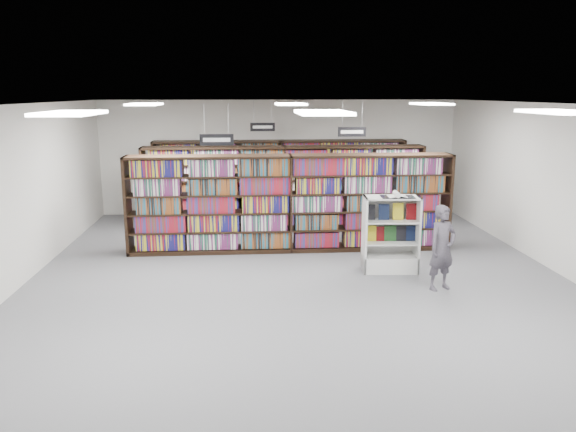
{
  "coord_description": "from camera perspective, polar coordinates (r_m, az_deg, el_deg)",
  "views": [
    {
      "loc": [
        -0.93,
        -9.89,
        3.4
      ],
      "look_at": [
        -0.16,
        0.5,
        1.1
      ],
      "focal_mm": 35.0,
      "sensor_mm": 36.0,
      "label": 1
    }
  ],
  "objects": [
    {
      "name": "bookshelf_row_mid",
      "position": [
        14.12,
        -0.39,
        2.87
      ],
      "size": [
        7.0,
        0.6,
        2.1
      ],
      "color": "black",
      "rests_on": "floor"
    },
    {
      "name": "ceiling",
      "position": [
        9.93,
        1.18,
        11.29
      ],
      "size": [
        10.0,
        12.0,
        0.1
      ],
      "primitive_type": "cube",
      "color": "white",
      "rests_on": "wall_back"
    },
    {
      "name": "troffer_back_center",
      "position": [
        11.93,
        0.26,
        11.3
      ],
      "size": [
        0.6,
        1.2,
        0.04
      ],
      "primitive_type": "cube",
      "color": "white",
      "rests_on": "ceiling"
    },
    {
      "name": "wall_back",
      "position": [
        16.02,
        -0.87,
        6.0
      ],
      "size": [
        10.0,
        0.1,
        3.2
      ],
      "primitive_type": "cube",
      "color": "silver",
      "rests_on": "ground"
    },
    {
      "name": "bookshelf_row_near",
      "position": [
        12.15,
        0.25,
        1.3
      ],
      "size": [
        7.0,
        0.6,
        2.1
      ],
      "color": "black",
      "rests_on": "floor"
    },
    {
      "name": "aisle_sign_center",
      "position": [
        14.92,
        -2.6,
        9.1
      ],
      "size": [
        0.65,
        0.02,
        0.8
      ],
      "color": "#B2B2B7",
      "rests_on": "ceiling"
    },
    {
      "name": "aisle_sign_left",
      "position": [
        10.94,
        -7.26,
        7.8
      ],
      "size": [
        0.65,
        0.02,
        0.8
      ],
      "color": "#B2B2B7",
      "rests_on": "ceiling"
    },
    {
      "name": "aisle_sign_right",
      "position": [
        13.14,
        6.51,
        8.58
      ],
      "size": [
        0.65,
        0.02,
        0.8
      ],
      "color": "#B2B2B7",
      "rests_on": "ceiling"
    },
    {
      "name": "troffer_front_right",
      "position": [
        7.94,
        25.86,
        9.49
      ],
      "size": [
        0.6,
        1.2,
        0.04
      ],
      "primitive_type": "cube",
      "color": "white",
      "rests_on": "ceiling"
    },
    {
      "name": "wall_left",
      "position": [
        10.84,
        -26.21,
        1.6
      ],
      "size": [
        0.1,
        12.0,
        3.2
      ],
      "primitive_type": "cube",
      "color": "silver",
      "rests_on": "ground"
    },
    {
      "name": "troffer_front_center",
      "position": [
        6.95,
        3.54,
        10.44
      ],
      "size": [
        0.6,
        1.2,
        0.04
      ],
      "primitive_type": "cube",
      "color": "white",
      "rests_on": "ceiling"
    },
    {
      "name": "wall_right",
      "position": [
        11.67,
        26.41,
        2.27
      ],
      "size": [
        0.1,
        12.0,
        3.2
      ],
      "primitive_type": "cube",
      "color": "silver",
      "rests_on": "ground"
    },
    {
      "name": "troffer_back_left",
      "position": [
        12.07,
        -14.36,
        10.93
      ],
      "size": [
        0.6,
        1.2,
        0.04
      ],
      "primitive_type": "cube",
      "color": "white",
      "rests_on": "ceiling"
    },
    {
      "name": "floor",
      "position": [
        10.5,
        1.1,
        -6.45
      ],
      "size": [
        12.0,
        12.0,
        0.0
      ],
      "primitive_type": "plane",
      "color": "#57575C",
      "rests_on": "ground"
    },
    {
      "name": "wall_front",
      "position": [
        4.39,
        8.63,
        -11.96
      ],
      "size": [
        10.0,
        0.1,
        3.2
      ],
      "primitive_type": "cube",
      "color": "silver",
      "rests_on": "ground"
    },
    {
      "name": "troffer_back_right",
      "position": [
        12.52,
        14.34,
        10.98
      ],
      "size": [
        0.6,
        1.2,
        0.04
      ],
      "primitive_type": "cube",
      "color": "white",
      "rests_on": "ceiling"
    },
    {
      "name": "shopper",
      "position": [
        10.14,
        15.39,
        -3.13
      ],
      "size": [
        0.65,
        0.55,
        1.51
      ],
      "primitive_type": "imported",
      "rotation": [
        0.0,
        0.0,
        0.4
      ],
      "color": "#4B4751",
      "rests_on": "floor"
    },
    {
      "name": "bookshelf_row_far",
      "position": [
        15.79,
        -0.8,
        3.9
      ],
      "size": [
        7.0,
        0.6,
        2.1
      ],
      "color": "black",
      "rests_on": "floor"
    },
    {
      "name": "open_book",
      "position": [
        10.74,
        11.03,
        2.05
      ],
      "size": [
        0.64,
        0.4,
        0.13
      ],
      "rotation": [
        0.0,
        0.0,
        -0.07
      ],
      "color": "black",
      "rests_on": "endcap_display"
    },
    {
      "name": "troffer_front_left",
      "position": [
        7.19,
        -21.24,
        9.7
      ],
      "size": [
        0.6,
        1.2,
        0.04
      ],
      "primitive_type": "cube",
      "color": "white",
      "rests_on": "ceiling"
    },
    {
      "name": "endcap_display",
      "position": [
        11.05,
        10.29,
        -3.03
      ],
      "size": [
        1.08,
        0.59,
        1.47
      ],
      "rotation": [
        0.0,
        0.0,
        -0.06
      ],
      "color": "white",
      "rests_on": "floor"
    }
  ]
}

